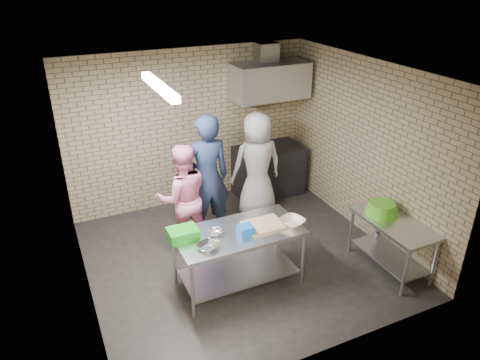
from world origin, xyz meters
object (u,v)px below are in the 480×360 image
(woman_white, at_px, (257,165))
(prep_table, at_px, (239,257))
(green_crate, at_px, (183,234))
(bottle_green, at_px, (287,81))
(side_counter, at_px, (390,245))
(green_basin, at_px, (382,208))
(woman_pink, at_px, (183,198))
(blue_tub, at_px, (245,230))
(stove, at_px, (268,170))
(man_navy, at_px, (207,178))

(woman_white, bearing_deg, prep_table, 60.74)
(green_crate, distance_m, bottle_green, 3.76)
(side_counter, relative_size, bottle_green, 8.00)
(green_basin, height_order, woman_pink, woman_pink)
(bottle_green, relative_size, woman_white, 0.08)
(blue_tub, bearing_deg, green_crate, 163.65)
(woman_pink, xyz_separation_m, woman_white, (1.45, 0.48, 0.07))
(stove, relative_size, green_basin, 2.61)
(green_crate, xyz_separation_m, man_navy, (0.76, 1.15, 0.11))
(green_crate, xyz_separation_m, green_basin, (2.74, -0.45, -0.06))
(woman_pink, bearing_deg, woman_white, -155.59)
(green_crate, bearing_deg, stove, 41.68)
(green_crate, height_order, green_basin, green_crate)
(green_crate, bearing_deg, bottle_green, 39.76)
(green_basin, bearing_deg, green_crate, 170.75)
(prep_table, height_order, green_basin, green_basin)
(prep_table, relative_size, stove, 1.36)
(stove, distance_m, blue_tub, 2.79)
(prep_table, height_order, side_counter, prep_table)
(side_counter, height_order, green_crate, green_crate)
(side_counter, relative_size, green_crate, 3.30)
(stove, xyz_separation_m, blue_tub, (-1.56, -2.27, 0.43))
(green_crate, relative_size, woman_white, 0.20)
(green_crate, height_order, woman_white, woman_white)
(woman_white, bearing_deg, green_crate, 44.60)
(prep_table, height_order, woman_pink, woman_pink)
(man_navy, bearing_deg, side_counter, 138.50)
(stove, relative_size, blue_tub, 6.60)
(stove, distance_m, man_navy, 1.87)
(bottle_green, distance_m, man_navy, 2.51)
(stove, relative_size, woman_pink, 0.73)
(woman_pink, distance_m, woman_white, 1.53)
(man_navy, bearing_deg, woman_pink, 17.80)
(stove, distance_m, woman_pink, 2.25)
(bottle_green, xyz_separation_m, woman_white, (-0.97, -0.79, -1.13))
(woman_pink, bearing_deg, green_basin, 154.62)
(prep_table, bearing_deg, bottle_green, 49.57)
(prep_table, relative_size, woman_pink, 0.99)
(woman_pink, bearing_deg, bottle_green, -146.21)
(green_basin, relative_size, bottle_green, 3.07)
(stove, xyz_separation_m, woman_white, (-0.52, -0.55, 0.44))
(green_crate, bearing_deg, blue_tub, -16.35)
(stove, xyz_separation_m, green_basin, (0.43, -2.50, 0.38))
(prep_table, height_order, woman_white, woman_white)
(prep_table, height_order, stove, stove)
(man_navy, height_order, woman_white, man_navy)
(stove, relative_size, man_navy, 0.60)
(woman_pink, bearing_deg, blue_tub, 114.50)
(prep_table, xyz_separation_m, side_counter, (2.06, -0.58, -0.03))
(blue_tub, distance_m, bottle_green, 3.41)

